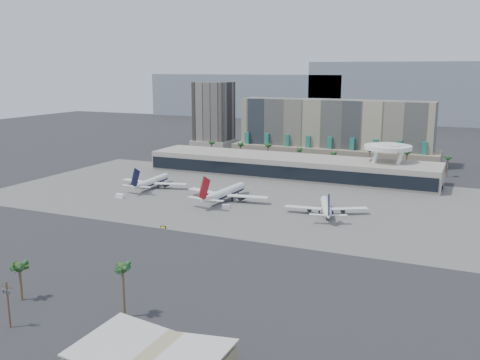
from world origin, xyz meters
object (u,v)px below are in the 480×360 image
at_px(airliner_left, 152,181).
at_px(taxiway_sign, 163,227).
at_px(service_vehicle_a, 120,196).
at_px(utility_pole, 8,301).
at_px(airliner_right, 326,207).
at_px(airliner_centre, 225,193).
at_px(service_vehicle_b, 226,206).

xyz_separation_m(airliner_left, taxiway_sign, (45.08, -61.09, -2.93)).
bearing_deg(service_vehicle_a, airliner_left, 89.05).
relative_size(airliner_left, taxiway_sign, 16.79).
distance_m(utility_pole, taxiway_sign, 87.54).
relative_size(service_vehicle_a, taxiway_sign, 1.81).
distance_m(utility_pole, airliner_right, 140.87).
height_order(airliner_left, airliner_right, airliner_left).
bearing_deg(service_vehicle_a, airliner_centre, 21.13).
relative_size(airliner_left, airliner_right, 1.10).
relative_size(airliner_left, service_vehicle_a, 9.28).
distance_m(airliner_left, service_vehicle_a, 26.18).
bearing_deg(taxiway_sign, airliner_right, 36.52).
bearing_deg(airliner_right, utility_pole, -126.36).
relative_size(utility_pole, airliner_left, 0.30).
height_order(utility_pole, airliner_centre, airliner_centre).
bearing_deg(service_vehicle_b, taxiway_sign, -126.39).
bearing_deg(service_vehicle_a, taxiway_sign, -33.95).
height_order(utility_pole, service_vehicle_a, utility_pole).
relative_size(airliner_left, airliner_centre, 0.89).
xyz_separation_m(airliner_centre, service_vehicle_b, (6.35, -12.49, -3.07)).
distance_m(utility_pole, service_vehicle_a, 134.57).
height_order(airliner_centre, service_vehicle_a, airliner_centre).
distance_m(airliner_right, taxiway_sign, 71.60).
distance_m(airliner_centre, taxiway_sign, 51.59).
height_order(utility_pole, service_vehicle_b, utility_pole).
relative_size(service_vehicle_b, taxiway_sign, 1.38).
relative_size(utility_pole, airliner_centre, 0.27).
bearing_deg(airliner_centre, taxiway_sign, -89.05).
height_order(service_vehicle_b, taxiway_sign, service_vehicle_b).
xyz_separation_m(service_vehicle_b, taxiway_sign, (-9.06, -38.91, -0.31)).
height_order(utility_pole, airliner_right, airliner_right).
relative_size(utility_pole, service_vehicle_b, 3.67).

